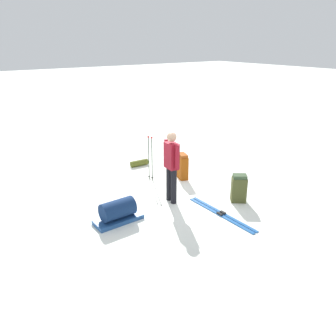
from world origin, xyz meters
TOP-DOWN VIEW (x-y plane):
  - ground_plane at (0.00, 0.00)m, footprint 80.00×80.00m
  - skier_standing at (-0.36, 0.16)m, footprint 0.57×0.25m
  - ski_pair_near at (-1.52, -0.36)m, footprint 1.93×0.21m
  - backpack_large_dark at (-1.29, -1.13)m, footprint 0.41×0.42m
  - backpack_bright at (0.60, -0.91)m, footprint 0.42×0.31m
  - ski_poles_planted_near at (1.05, -0.16)m, footprint 0.18×0.10m
  - gear_sled at (-0.47, 1.63)m, footprint 0.47×1.02m
  - sleeping_mat_rolled at (2.13, -0.44)m, footprint 0.22×0.56m

SIDE VIEW (x-z plane):
  - ground_plane at x=0.00m, z-range 0.00..0.00m
  - ski_pair_near at x=-1.52m, z-range -0.01..0.04m
  - sleeping_mat_rolled at x=2.13m, z-range 0.00..0.18m
  - gear_sled at x=-0.47m, z-range -0.02..0.47m
  - backpack_large_dark at x=-1.29m, z-range -0.01..0.67m
  - backpack_bright at x=0.60m, z-range -0.01..0.71m
  - ski_poles_planted_near at x=1.05m, z-range 0.07..1.30m
  - skier_standing at x=-0.36m, z-range 0.10..1.80m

